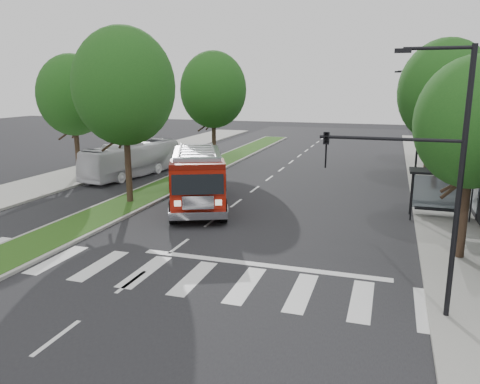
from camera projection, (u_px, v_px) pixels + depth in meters
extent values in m
plane|color=black|center=(179.00, 246.00, 20.53)|extent=(140.00, 140.00, 0.00)
cube|color=gray|center=(460.00, 211.00, 26.05)|extent=(5.00, 80.00, 0.15)
cube|color=gray|center=(57.00, 181.00, 34.13)|extent=(5.00, 80.00, 0.15)
cube|color=gray|center=(206.00, 169.00, 39.00)|extent=(3.00, 50.00, 0.14)
cube|color=#233F12|center=(206.00, 168.00, 38.99)|extent=(2.60, 49.50, 0.02)
cylinder|color=black|center=(412.00, 197.00, 24.18)|extent=(0.08, 0.08, 2.50)
cylinder|color=black|center=(471.00, 201.00, 23.34)|extent=(0.08, 0.08, 2.50)
cylinder|color=black|center=(411.00, 192.00, 25.29)|extent=(0.08, 0.08, 2.50)
cylinder|color=black|center=(468.00, 196.00, 24.45)|extent=(0.08, 0.08, 2.50)
cube|color=black|center=(442.00, 172.00, 24.02)|extent=(3.20, 1.60, 0.12)
cube|color=#8C99A5|center=(439.00, 193.00, 24.95)|extent=(2.80, 0.04, 1.80)
cube|color=black|center=(439.00, 209.00, 24.47)|extent=(2.40, 0.40, 0.08)
cylinder|color=black|center=(463.00, 215.00, 18.52)|extent=(0.36, 0.36, 3.74)
ellipsoid|color=#0F380F|center=(474.00, 123.00, 17.70)|extent=(4.40, 4.40, 5.06)
cylinder|color=black|center=(438.00, 161.00, 29.58)|extent=(0.36, 0.36, 4.40)
ellipsoid|color=#0F380F|center=(445.00, 92.00, 28.61)|extent=(5.60, 5.60, 6.44)
cylinder|color=black|center=(427.00, 145.00, 38.90)|extent=(0.36, 0.36, 3.96)
ellipsoid|color=#0F380F|center=(432.00, 98.00, 38.03)|extent=(5.00, 5.00, 5.75)
cylinder|color=black|center=(128.00, 165.00, 27.37)|extent=(0.36, 0.36, 4.62)
ellipsoid|color=#0F380F|center=(124.00, 86.00, 26.36)|extent=(5.80, 5.80, 6.67)
cylinder|color=black|center=(214.00, 141.00, 40.38)|extent=(0.36, 0.36, 4.40)
ellipsoid|color=#0F380F|center=(213.00, 90.00, 39.41)|extent=(5.60, 5.60, 6.44)
cylinder|color=black|center=(77.00, 150.00, 35.38)|extent=(0.36, 0.36, 4.18)
ellipsoid|color=#0F380F|center=(73.00, 95.00, 34.46)|extent=(5.20, 5.20, 5.98)
cylinder|color=black|center=(459.00, 191.00, 13.24)|extent=(0.16, 0.16, 8.00)
cylinder|color=black|center=(438.00, 48.00, 12.64)|extent=(1.80, 0.10, 0.10)
cube|color=black|center=(403.00, 51.00, 12.92)|extent=(0.45, 0.20, 0.12)
cylinder|color=black|center=(389.00, 139.00, 13.53)|extent=(4.00, 0.10, 0.10)
imported|color=black|center=(326.00, 150.00, 14.16)|extent=(0.18, 0.22, 1.10)
cylinder|color=black|center=(419.00, 125.00, 35.03)|extent=(0.16, 0.16, 8.00)
cylinder|color=black|center=(411.00, 71.00, 34.43)|extent=(1.80, 0.10, 0.10)
cube|color=black|center=(398.00, 72.00, 34.71)|extent=(0.45, 0.20, 0.12)
cube|color=#590C04|center=(198.00, 195.00, 27.56)|extent=(6.23, 9.66, 0.28)
cube|color=maroon|center=(197.00, 173.00, 28.16)|extent=(5.36, 7.62, 2.22)
cube|color=maroon|center=(198.00, 189.00, 23.96)|extent=(3.34, 2.93, 2.33)
cube|color=#B2B2B7|center=(197.00, 154.00, 27.90)|extent=(5.36, 7.62, 0.13)
cylinder|color=#B2B2B7|center=(180.00, 151.00, 27.75)|extent=(2.73, 6.16, 0.11)
cylinder|color=#B2B2B7|center=(214.00, 150.00, 27.94)|extent=(2.73, 6.16, 0.11)
cube|color=silver|center=(198.00, 215.00, 22.96)|extent=(2.80, 1.50, 0.39)
cube|color=#8C99A5|center=(197.00, 160.00, 23.62)|extent=(2.40, 1.32, 0.20)
cylinder|color=black|center=(173.00, 212.00, 23.77)|extent=(0.84, 1.27, 1.22)
cylinder|color=black|center=(223.00, 211.00, 24.00)|extent=(0.84, 1.27, 1.22)
cylinder|color=black|center=(177.00, 192.00, 28.29)|extent=(0.84, 1.27, 1.22)
cylinder|color=black|center=(219.00, 191.00, 28.52)|extent=(0.84, 1.27, 1.22)
cylinder|color=black|center=(178.00, 183.00, 30.87)|extent=(0.84, 1.27, 1.22)
cylinder|color=black|center=(217.00, 182.00, 31.11)|extent=(0.84, 1.27, 1.22)
imported|color=silver|center=(132.00, 160.00, 35.87)|extent=(3.77, 9.66, 2.62)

